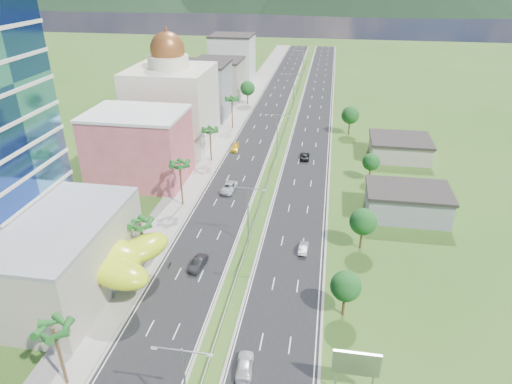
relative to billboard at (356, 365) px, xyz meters
The scene contains 38 objects.
ground 25.15m from the billboard, 133.36° to the left, with size 500.00×500.00×0.00m, color #2D5119.
road_left 110.83m from the billboard, 102.78° to the left, with size 11.00×260.00×0.04m, color black.
road_right 108.51m from the billboard, 95.03° to the left, with size 11.00×260.00×0.04m, color black.
sidewalk_left 113.31m from the billboard, 107.47° to the left, with size 7.00×260.00×0.12m, color gray.
median_guardrail 91.66m from the billboard, 100.70° to the left, with size 0.10×216.06×0.76m.
streetlight_median_a 18.53m from the billboard, 157.62° to the right, with size 6.04×0.25×11.00m.
streetlight_median_b 32.84m from the billboard, 121.26° to the left, with size 6.04×0.25×11.00m.
streetlight_median_c 70.13m from the billboard, 104.04° to the left, with size 6.04×0.25×11.00m.
streetlight_median_d 114.30m from the billboard, 98.56° to the left, with size 6.04×0.25×11.00m.
streetlight_median_e 158.93m from the billboard, 96.14° to the left, with size 6.04×0.25×11.00m.
mall_podium 50.46m from the billboard, 166.24° to the left, with size 30.00×24.00×11.00m, color #A69E88.
lime_canopy 39.56m from the billboard, 159.28° to the left, with size 18.00×15.00×7.40m.
pink_shophouse 67.34m from the billboard, 131.99° to the left, with size 20.00×15.00×15.00m, color #BE4F4E.
domed_building 86.04m from the billboard, 121.65° to the left, with size 20.00×20.00×28.70m.
midrise_grey 107.48m from the billboard, 114.18° to the left, with size 16.00×15.00×16.00m, color gray.
midrise_beige 127.83m from the billboard, 110.14° to the left, with size 16.00×15.00×13.00m, color #A69E88.
midrise_white 149.69m from the billboard, 107.10° to the left, with size 16.00×15.00×18.00m, color silver.
billboard is the anchor object (origin of this frame).
shed_near 44.43m from the billboard, 75.65° to the left, with size 15.00×10.00×5.00m, color gray.
shed_far 74.18m from the billboard, 79.90° to the left, with size 14.00×12.00×4.40m, color #A69E88.
palm_tree_a 32.94m from the billboard, behind, with size 3.60×3.60×9.10m.
palm_tree_b 38.25m from the billboard, 148.39° to the left, with size 3.60×3.60×8.10m.
palm_tree_c 51.70m from the billboard, 129.09° to the left, with size 3.60×3.60×9.60m.
palm_tree_d 70.96m from the billboard, 117.29° to the left, with size 3.60×3.60×8.60m.
palm_tree_e 93.89m from the billboard, 110.27° to the left, with size 3.60×3.60×9.40m.
leafy_tree_lfar 117.59m from the billboard, 106.05° to the left, with size 4.90×4.90×8.05m.
leafy_tree_ra 13.04m from the billboard, 94.40° to the left, with size 4.20×4.20×6.90m.
leafy_tree_rb 30.08m from the billboard, 86.19° to the left, with size 4.55×4.55×7.47m.
leafy_tree_rc 58.22m from the billboard, 85.07° to the left, with size 3.85×3.85×6.33m.
leafy_tree_rd 88.01m from the billboard, 89.35° to the left, with size 4.90×4.90×8.05m.
mountain_ridge 469.99m from the billboard, 84.75° to the left, with size 860.00×140.00×90.00m, color black, non-canonical shape.
car_dark_left 31.30m from the billboard, 139.61° to the left, with size 1.63×4.69×1.54m, color black.
car_silver_mid_left 53.60m from the billboard, 117.47° to the left, with size 2.72×5.91×1.64m, color #B8BCC1.
car_yellow_far_left 76.38m from the billboard, 111.72° to the left, with size 1.94×4.77×1.38m, color yellow.
car_white_near_right 13.12m from the billboard, behind, with size 1.96×4.86×1.66m, color silver.
car_silver_right 28.69m from the billboard, 105.26° to the left, with size 1.40×4.01×1.32m, color #A3A6AB.
car_dark_far_right 68.76m from the billboard, 98.40° to the left, with size 2.31×5.01×1.39m, color black.
motorcycle 34.56m from the billboard, 145.23° to the left, with size 0.51×1.68×1.07m, color black.
Camera 1 is at (12.04, -55.00, 43.54)m, focal length 32.00 mm.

